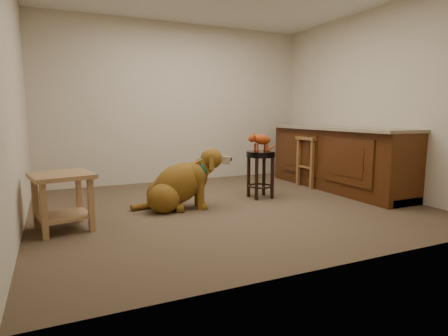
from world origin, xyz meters
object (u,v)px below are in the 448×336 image
golden_retriever (179,185)px  side_table (62,193)px  padded_stool (260,165)px  wood_stool (314,161)px  tabby_kitten (260,140)px

golden_retriever → side_table: bearing=-153.4°
padded_stool → wood_stool: (1.17, 0.35, -0.04)m
side_table → tabby_kitten: size_ratio=1.43×
wood_stool → golden_retriever: bearing=-168.6°
golden_retriever → tabby_kitten: size_ratio=2.66×
padded_stool → golden_retriever: bearing=-174.1°
tabby_kitten → wood_stool: bearing=18.8°
golden_retriever → wood_stool: bearing=23.7°
padded_stool → side_table: padded_stool is taller
padded_stool → golden_retriever: golden_retriever is taller
wood_stool → side_table: wood_stool is taller
side_table → golden_retriever: size_ratio=0.54×
padded_stool → side_table: size_ratio=0.99×
padded_stool → tabby_kitten: (-0.01, 0.00, 0.33)m
wood_stool → side_table: (-3.64, -0.80, -0.04)m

